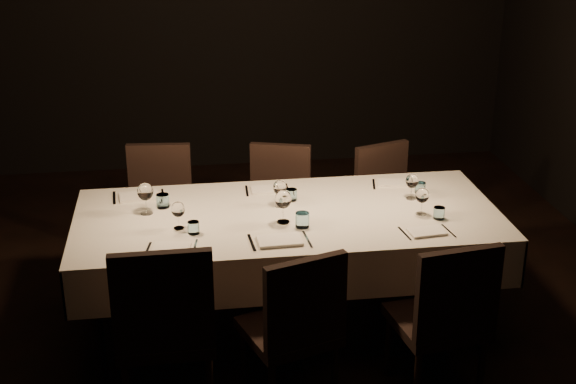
{
  "coord_description": "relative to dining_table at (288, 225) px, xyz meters",
  "views": [
    {
      "loc": [
        -0.62,
        -4.32,
        2.67
      ],
      "look_at": [
        0.0,
        0.0,
        0.9
      ],
      "focal_mm": 50.0,
      "sensor_mm": 36.0,
      "label": 1
    }
  ],
  "objects": [
    {
      "name": "chair_near_left",
      "position": [
        -0.74,
        -0.81,
        -0.13
      ],
      "size": [
        0.49,
        0.49,
        1.02
      ],
      "rotation": [
        0.0,
        0.0,
        3.15
      ],
      "color": "black",
      "rests_on": "ground"
    },
    {
      "name": "room",
      "position": [
        0.0,
        0.0,
        0.81
      ],
      "size": [
        5.01,
        6.01,
        3.01
      ],
      "color": "black",
      "rests_on": "ground"
    },
    {
      "name": "dining_table",
      "position": [
        0.0,
        0.0,
        0.0
      ],
      "size": [
        2.52,
        1.12,
        0.76
      ],
      "color": "black",
      "rests_on": "ground"
    },
    {
      "name": "place_setting_near_left",
      "position": [
        -0.64,
        -0.22,
        0.14
      ],
      "size": [
        0.31,
        0.39,
        0.16
      ],
      "rotation": [
        0.0,
        0.0,
        -0.16
      ],
      "color": "beige",
      "rests_on": "dining_table"
    },
    {
      "name": "chair_far_right",
      "position": [
        0.83,
        0.78,
        -0.2
      ],
      "size": [
        0.53,
        0.53,
        0.87
      ],
      "rotation": [
        0.0,
        0.0,
        0.33
      ],
      "color": "black",
      "rests_on": "ground"
    },
    {
      "name": "place_setting_far_left",
      "position": [
        -0.83,
        0.22,
        0.15
      ],
      "size": [
        0.35,
        0.41,
        0.19
      ],
      "rotation": [
        0.0,
        0.0,
        0.07
      ],
      "color": "beige",
      "rests_on": "dining_table"
    },
    {
      "name": "place_setting_near_right",
      "position": [
        0.79,
        -0.22,
        0.14
      ],
      "size": [
        0.31,
        0.39,
        0.17
      ],
      "rotation": [
        0.0,
        0.0,
        0.12
      ],
      "color": "beige",
      "rests_on": "dining_table"
    },
    {
      "name": "chair_near_right",
      "position": [
        0.7,
        -0.85,
        -0.17
      ],
      "size": [
        0.51,
        0.51,
        0.94
      ],
      "rotation": [
        0.0,
        0.0,
        3.29
      ],
      "color": "black",
      "rests_on": "ground"
    },
    {
      "name": "chair_near_center",
      "position": [
        -0.08,
        -0.82,
        -0.18
      ],
      "size": [
        0.56,
        0.56,
        0.92
      ],
      "rotation": [
        0.0,
        0.0,
        3.46
      ],
      "color": "black",
      "rests_on": "ground"
    },
    {
      "name": "chair_far_left",
      "position": [
        -0.77,
        0.86,
        -0.18
      ],
      "size": [
        0.47,
        0.47,
        0.91
      ],
      "rotation": [
        0.0,
        0.0,
        -0.09
      ],
      "color": "black",
      "rests_on": "ground"
    },
    {
      "name": "place_setting_far_right",
      "position": [
        0.79,
        0.22,
        0.14
      ],
      "size": [
        0.31,
        0.39,
        0.17
      ],
      "rotation": [
        0.0,
        0.0,
        -0.2
      ],
      "color": "beige",
      "rests_on": "dining_table"
    },
    {
      "name": "place_setting_far_center",
      "position": [
        -0.03,
        0.22,
        0.14
      ],
      "size": [
        0.3,
        0.39,
        0.17
      ],
      "rotation": [
        0.0,
        0.0,
        -0.04
      ],
      "color": "beige",
      "rests_on": "dining_table"
    },
    {
      "name": "place_setting_near_center",
      "position": [
        -0.04,
        -0.22,
        0.15
      ],
      "size": [
        0.36,
        0.42,
        0.2
      ],
      "rotation": [
        0.0,
        0.0,
        0.06
      ],
      "color": "beige",
      "rests_on": "dining_table"
    },
    {
      "name": "chair_far_center",
      "position": [
        0.05,
        0.81,
        -0.19
      ],
      "size": [
        0.53,
        0.53,
        0.89
      ],
      "rotation": [
        0.0,
        0.0,
        -0.29
      ],
      "color": "black",
      "rests_on": "ground"
    }
  ]
}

